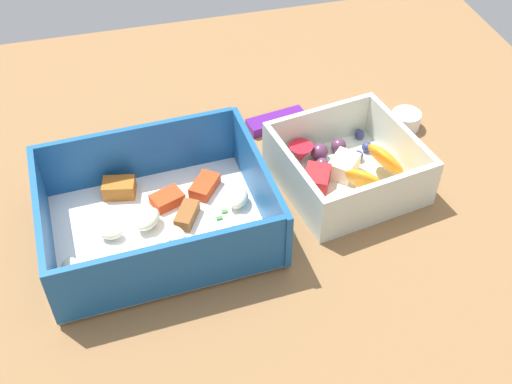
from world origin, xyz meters
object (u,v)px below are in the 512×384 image
(pasta_container, at_px, (160,217))
(paper_cup_liner, at_px, (406,120))
(candy_bar, at_px, (277,121))
(fruit_bowl, at_px, (347,169))

(pasta_container, distance_m, paper_cup_liner, 0.31)
(paper_cup_liner, bearing_deg, candy_bar, 164.27)
(candy_bar, relative_size, paper_cup_liner, 2.08)
(paper_cup_liner, bearing_deg, fruit_bowl, -144.49)
(pasta_container, height_order, candy_bar, pasta_container)
(pasta_container, height_order, paper_cup_liner, pasta_container)
(fruit_bowl, height_order, candy_bar, fruit_bowl)
(pasta_container, distance_m, candy_bar, 0.21)
(fruit_bowl, bearing_deg, paper_cup_liner, 35.51)
(candy_bar, bearing_deg, pasta_container, -139.41)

